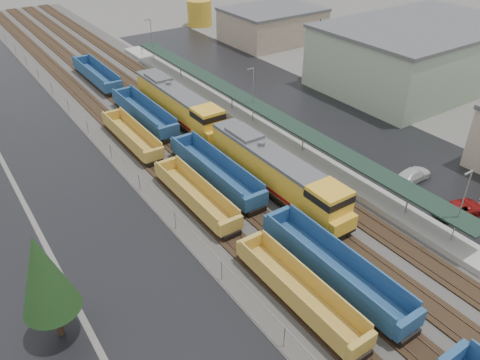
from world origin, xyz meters
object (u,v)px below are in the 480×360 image
at_px(locomotive_lead, 277,173).
at_px(storage_tank, 199,13).
at_px(locomotive_trail, 179,105).
at_px(well_string_yellow, 298,292).
at_px(well_string_blue, 266,213).
at_px(parked_car_east_b, 460,208).
at_px(parked_car_east_c, 413,175).

bearing_deg(locomotive_lead, storage_tank, 66.20).
relative_size(locomotive_trail, well_string_yellow, 0.27).
height_order(locomotive_lead, well_string_blue, locomotive_lead).
distance_m(well_string_blue, parked_car_east_b, 19.13).
bearing_deg(well_string_blue, well_string_yellow, -113.13).
height_order(parked_car_east_b, parked_car_east_c, parked_car_east_c).
bearing_deg(parked_car_east_c, locomotive_trail, 23.83).
bearing_deg(parked_car_east_b, well_string_blue, 75.66).
distance_m(locomotive_trail, parked_car_east_c, 30.69).
xyz_separation_m(locomotive_trail, well_string_yellow, (-8.00, -33.74, -1.37)).
height_order(well_string_yellow, parked_car_east_c, well_string_yellow).
distance_m(parked_car_east_b, parked_car_east_c, 6.68).
relative_size(well_string_yellow, parked_car_east_b, 15.34).
height_order(well_string_blue, storage_tank, storage_tank).
height_order(locomotive_lead, storage_tank, storage_tank).
xyz_separation_m(locomotive_trail, parked_car_east_c, (13.74, -27.38, -1.79)).
bearing_deg(locomotive_trail, well_string_blue, -99.32).
bearing_deg(storage_tank, well_string_yellow, -115.27).
bearing_deg(well_string_yellow, storage_tank, 64.73).
relative_size(well_string_yellow, storage_tank, 13.91).
xyz_separation_m(storage_tank, parked_car_east_b, (-15.58, -76.74, -2.05)).
relative_size(locomotive_lead, well_string_blue, 0.20).
relative_size(well_string_yellow, parked_car_east_c, 15.46).
xyz_separation_m(locomotive_lead, parked_car_east_c, (13.74, -6.38, -1.79)).
bearing_deg(parked_car_east_b, well_string_yellow, 105.12).
bearing_deg(well_string_yellow, well_string_blue, 66.87).
distance_m(well_string_blue, parked_car_east_c, 18.00).
bearing_deg(storage_tank, locomotive_lead, -113.80).
height_order(locomotive_trail, parked_car_east_c, locomotive_trail).
bearing_deg(well_string_yellow, parked_car_east_c, 16.29).
height_order(locomotive_lead, locomotive_trail, same).
relative_size(well_string_yellow, well_string_blue, 0.72).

